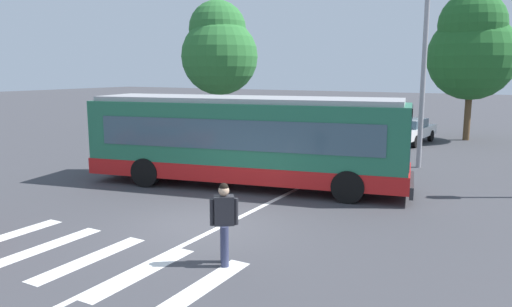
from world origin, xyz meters
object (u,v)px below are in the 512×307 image
at_px(parked_car_champagne, 358,127).
at_px(city_transit_bus, 246,140).
at_px(background_tree_left, 219,49).
at_px(background_tree_right, 472,47).
at_px(twin_arm_street_lamp, 426,31).
at_px(pedestrian_crossing_street, 224,219).
at_px(parked_car_white, 408,129).
at_px(parked_car_charcoal, 317,125).

bearing_deg(parked_car_champagne, city_transit_bus, -89.43).
xyz_separation_m(city_transit_bus, parked_car_champagne, (-0.12, 12.61, -0.82)).
distance_m(city_transit_bus, background_tree_left, 16.69).
bearing_deg(background_tree_right, twin_arm_street_lamp, -94.11).
bearing_deg(pedestrian_crossing_street, parked_car_white, 91.79).
height_order(city_transit_bus, background_tree_right, background_tree_right).
bearing_deg(parked_car_charcoal, background_tree_right, 21.18).
relative_size(city_transit_bus, parked_car_champagne, 2.45).
distance_m(city_transit_bus, twin_arm_street_lamp, 8.69).
bearing_deg(city_transit_bus, pedestrian_crossing_street, -62.95).
xyz_separation_m(parked_car_charcoal, twin_arm_street_lamp, (7.19, -6.45, 4.73)).
height_order(parked_car_white, background_tree_right, background_tree_right).
bearing_deg(background_tree_right, background_tree_left, -169.29).
height_order(city_transit_bus, parked_car_champagne, city_transit_bus).
bearing_deg(parked_car_champagne, parked_car_charcoal, 176.18).
bearing_deg(parked_car_white, parked_car_champagne, -172.01).
distance_m(parked_car_charcoal, parked_car_champagne, 2.56).
bearing_deg(parked_car_white, pedestrian_crossing_street, -88.21).
height_order(parked_car_charcoal, parked_car_white, same).
relative_size(city_transit_bus, twin_arm_street_lamp, 1.26).
xyz_separation_m(parked_car_champagne, background_tree_right, (5.32, 3.22, 4.44)).
height_order(parked_car_champagne, background_tree_right, background_tree_right).
xyz_separation_m(pedestrian_crossing_street, background_tree_left, (-12.94, 19.21, 4.37)).
bearing_deg(parked_car_charcoal, parked_car_white, 2.27).
distance_m(twin_arm_street_lamp, background_tree_right, 9.53).
bearing_deg(twin_arm_street_lamp, city_transit_bus, -125.48).
bearing_deg(background_tree_left, parked_car_champagne, -2.33).
bearing_deg(twin_arm_street_lamp, parked_car_champagne, 126.41).
xyz_separation_m(parked_car_white, background_tree_left, (-12.34, 0.01, 4.58)).
distance_m(pedestrian_crossing_street, parked_car_white, 19.21).
relative_size(city_transit_bus, parked_car_white, 2.41).
distance_m(background_tree_left, background_tree_right, 15.23).
bearing_deg(parked_car_champagne, parked_car_white, 7.99).
relative_size(city_transit_bus, background_tree_left, 1.33).
xyz_separation_m(city_transit_bus, background_tree_left, (-9.77, 13.00, 3.76)).
bearing_deg(parked_car_charcoal, parked_car_champagne, -3.82).
height_order(pedestrian_crossing_street, parked_car_white, pedestrian_crossing_street).
height_order(parked_car_champagne, twin_arm_street_lamp, twin_arm_street_lamp).
distance_m(parked_car_champagne, background_tree_left, 10.68).
xyz_separation_m(city_transit_bus, parked_car_white, (2.57, 12.98, -0.82)).
distance_m(parked_car_charcoal, background_tree_left, 8.44).
relative_size(pedestrian_crossing_street, parked_car_white, 0.37).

